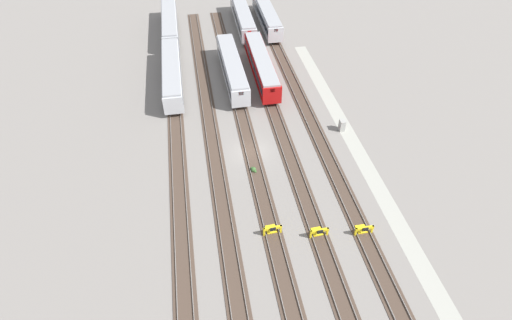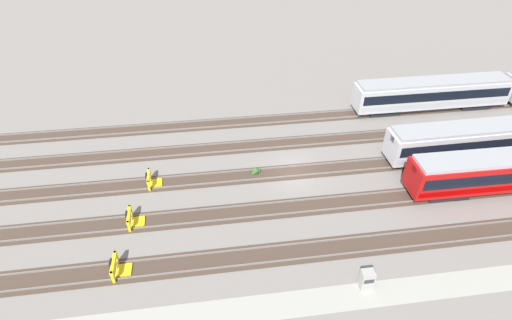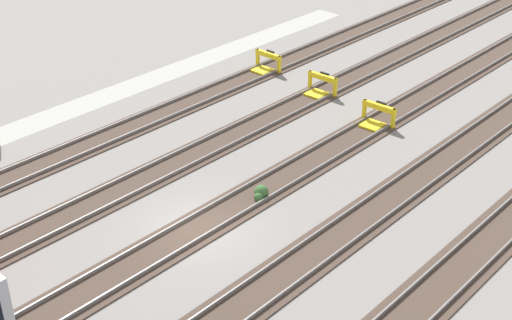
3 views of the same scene
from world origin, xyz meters
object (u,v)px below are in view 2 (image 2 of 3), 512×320
Objects in this scene: subway_car_front_row_centre at (510,170)px; subway_car_back_row_leftmost at (479,140)px; subway_car_front_row_leftmost at (431,93)px; weed_clump at (256,171)px; electrical_cabinet at (367,279)px; bumper_stop_near_inner_track at (133,219)px; bumper_stop_nearest_track at (118,267)px; bumper_stop_middle_track at (152,180)px.

subway_car_front_row_centre and subway_car_back_row_leftmost have the same top height.
subway_car_front_row_leftmost is 23.53m from weed_clump.
subway_car_front_row_leftmost is 11.25× the size of electrical_cabinet.
weed_clump is at bearing 179.11° from subway_car_back_row_leftmost.
bumper_stop_nearest_track is at bearing -96.39° from bumper_stop_near_inner_track.
subway_car_front_row_centre is 1.00× the size of subway_car_back_row_leftmost.
subway_car_front_row_leftmost is at bearing 16.87° from bumper_stop_middle_track.
subway_car_front_row_centre is 8.98× the size of bumper_stop_near_inner_track.
electrical_cabinet reaches higher than weed_clump.
bumper_stop_nearest_track is 17.42m from electrical_cabinet.
bumper_stop_middle_track is (-31.12, -9.44, -1.53)m from subway_car_front_row_leftmost.
subway_car_front_row_centre is 11.26× the size of electrical_cabinet.
subway_car_back_row_leftmost is at bearing -90.00° from subway_car_front_row_leftmost.
electrical_cabinet is at bearing -125.09° from subway_car_front_row_leftmost.
bumper_stop_nearest_track is at bearing -171.89° from subway_car_front_row_centre.
subway_car_front_row_centre is at bearing -90.00° from subway_car_back_row_leftmost.
electrical_cabinet is at bearing -152.39° from subway_car_front_row_centre.
subway_car_back_row_leftmost reaches higher than electrical_cabinet.
subway_car_front_row_leftmost is 37.90m from bumper_stop_nearest_track.
subway_car_front_row_centre is 31.52m from bumper_stop_middle_track.
bumper_stop_middle_track is at bearing 171.28° from subway_car_front_row_centre.
subway_car_back_row_leftmost is 32.67m from bumper_stop_near_inner_track.
subway_car_front_row_leftmost is at bearing 23.68° from bumper_stop_near_inner_track.
bumper_stop_middle_track is at bearing 139.67° from electrical_cabinet.
subway_car_back_row_leftmost reaches higher than weed_clump.
bumper_stop_nearest_track is 1.00× the size of bumper_stop_near_inner_track.
subway_car_front_row_leftmost is 19.57× the size of weed_clump.
subway_car_back_row_leftmost is 34.18m from bumper_stop_nearest_track.
subway_car_front_row_centre is at bearing -90.00° from subway_car_front_row_leftmost.
weed_clump is at bearing 25.23° from bumper_stop_near_inner_track.
subway_car_back_row_leftmost is 21.69m from weed_clump.
subway_car_back_row_leftmost is at bearing 90.00° from subway_car_front_row_centre.
bumper_stop_nearest_track is (-32.82, -4.68, -1.53)m from subway_car_front_row_centre.
subway_car_front_row_leftmost is 32.56m from bumper_stop_middle_track.
bumper_stop_middle_track is at bearing -178.13° from weed_clump.
electrical_cabinet is (-15.78, -22.46, -1.24)m from subway_car_front_row_leftmost.
subway_car_front_row_leftmost is 1.00× the size of subway_car_front_row_centre.
bumper_stop_nearest_track reaches higher than weed_clump.
bumper_stop_near_inner_track is at bearing -103.92° from bumper_stop_middle_track.
electrical_cabinet is at bearing -26.70° from bumper_stop_near_inner_track.
bumper_stop_nearest_track and bumper_stop_middle_track have the same top height.
subway_car_back_row_leftmost is 8.98× the size of bumper_stop_middle_track.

